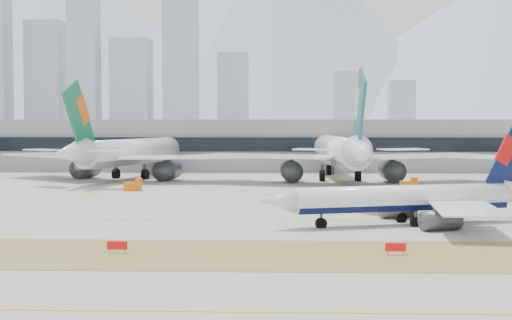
{
  "coord_description": "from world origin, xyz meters",
  "views": [
    {
      "loc": [
        13.52,
        -107.26,
        14.07
      ],
      "look_at": [
        9.09,
        18.0,
        7.5
      ],
      "focal_mm": 50.0,
      "sensor_mm": 36.0,
      "label": 1
    }
  ],
  "objects_px": {
    "widebody_cathay": "(341,153)",
    "widebody_eva": "(128,154)",
    "taxiing_airliner": "(413,199)",
    "terminal": "(238,144)"
  },
  "relations": [
    {
      "from": "widebody_cathay",
      "to": "widebody_eva",
      "type": "bearing_deg",
      "value": 80.18
    },
    {
      "from": "taxiing_airliner",
      "to": "widebody_cathay",
      "type": "xyz_separation_m",
      "value": [
        -3.99,
        71.91,
        3.26
      ]
    },
    {
      "from": "widebody_cathay",
      "to": "terminal",
      "type": "distance_m",
      "value": 58.52
    },
    {
      "from": "widebody_cathay",
      "to": "taxiing_airliner",
      "type": "bearing_deg",
      "value": 179.45
    },
    {
      "from": "widebody_cathay",
      "to": "terminal",
      "type": "relative_size",
      "value": 0.25
    },
    {
      "from": "taxiing_airliner",
      "to": "terminal",
      "type": "height_order",
      "value": "terminal"
    },
    {
      "from": "widebody_eva",
      "to": "terminal",
      "type": "distance_m",
      "value": 52.09
    },
    {
      "from": "taxiing_airliner",
      "to": "terminal",
      "type": "relative_size",
      "value": 0.15
    },
    {
      "from": "terminal",
      "to": "widebody_eva",
      "type": "bearing_deg",
      "value": -118.25
    },
    {
      "from": "widebody_eva",
      "to": "terminal",
      "type": "xyz_separation_m",
      "value": [
        24.65,
        45.88,
        1.19
      ]
    }
  ]
}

